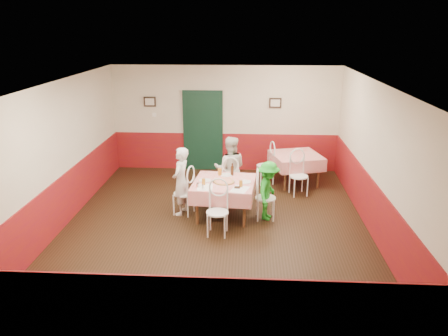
# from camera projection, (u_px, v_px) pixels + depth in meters

# --- Properties ---
(floor) EXTENTS (7.00, 7.00, 0.00)m
(floor) POSITION_uv_depth(u_px,v_px,m) (216.00, 224.00, 8.72)
(floor) COLOR black
(floor) RESTS_ON ground
(ceiling) EXTENTS (7.00, 7.00, 0.00)m
(ceiling) POSITION_uv_depth(u_px,v_px,m) (215.00, 83.00, 7.84)
(ceiling) COLOR white
(ceiling) RESTS_ON back_wall
(back_wall) EXTENTS (6.00, 0.10, 2.80)m
(back_wall) POSITION_uv_depth(u_px,v_px,m) (225.00, 119.00, 11.59)
(back_wall) COLOR beige
(back_wall) RESTS_ON ground
(front_wall) EXTENTS (6.00, 0.10, 2.80)m
(front_wall) POSITION_uv_depth(u_px,v_px,m) (192.00, 247.00, 4.96)
(front_wall) COLOR beige
(front_wall) RESTS_ON ground
(left_wall) EXTENTS (0.10, 7.00, 2.80)m
(left_wall) POSITION_uv_depth(u_px,v_px,m) (61.00, 155.00, 8.44)
(left_wall) COLOR beige
(left_wall) RESTS_ON ground
(right_wall) EXTENTS (0.10, 7.00, 2.80)m
(right_wall) POSITION_uv_depth(u_px,v_px,m) (376.00, 160.00, 8.11)
(right_wall) COLOR beige
(right_wall) RESTS_ON ground
(wainscot_back) EXTENTS (6.00, 0.03, 1.00)m
(wainscot_back) POSITION_uv_depth(u_px,v_px,m) (225.00, 152.00, 11.86)
(wainscot_back) COLOR maroon
(wainscot_back) RESTS_ON ground
(wainscot_front) EXTENTS (6.00, 0.03, 1.00)m
(wainscot_front) POSITION_uv_depth(u_px,v_px,m) (194.00, 313.00, 5.26)
(wainscot_front) COLOR maroon
(wainscot_front) RESTS_ON ground
(wainscot_left) EXTENTS (0.03, 7.00, 1.00)m
(wainscot_left) POSITION_uv_depth(u_px,v_px,m) (67.00, 198.00, 8.72)
(wainscot_left) COLOR maroon
(wainscot_left) RESTS_ON ground
(wainscot_right) EXTENTS (0.03, 7.00, 1.00)m
(wainscot_right) POSITION_uv_depth(u_px,v_px,m) (370.00, 204.00, 8.40)
(wainscot_right) COLOR maroon
(wainscot_right) RESTS_ON ground
(door) EXTENTS (0.96, 0.06, 2.10)m
(door) POSITION_uv_depth(u_px,v_px,m) (203.00, 132.00, 11.69)
(door) COLOR black
(door) RESTS_ON ground
(picture_left) EXTENTS (0.32, 0.03, 0.26)m
(picture_left) POSITION_uv_depth(u_px,v_px,m) (150.00, 102.00, 11.51)
(picture_left) COLOR black
(picture_left) RESTS_ON back_wall
(picture_right) EXTENTS (0.32, 0.03, 0.26)m
(picture_right) POSITION_uv_depth(u_px,v_px,m) (275.00, 103.00, 11.33)
(picture_right) COLOR black
(picture_right) RESTS_ON back_wall
(thermostat) EXTENTS (0.10, 0.03, 0.10)m
(thermostat) POSITION_uv_depth(u_px,v_px,m) (154.00, 115.00, 11.62)
(thermostat) COLOR white
(thermostat) RESTS_ON back_wall
(main_table) EXTENTS (1.32, 1.32, 0.77)m
(main_table) POSITION_uv_depth(u_px,v_px,m) (224.00, 199.00, 8.98)
(main_table) COLOR red
(main_table) RESTS_ON ground
(second_table) EXTENTS (1.38, 1.38, 0.77)m
(second_table) POSITION_uv_depth(u_px,v_px,m) (296.00, 169.00, 10.82)
(second_table) COLOR red
(second_table) RESTS_ON ground
(chair_left) EXTENTS (0.52, 0.52, 0.90)m
(chair_left) POSITION_uv_depth(u_px,v_px,m) (184.00, 193.00, 9.08)
(chair_left) COLOR white
(chair_left) RESTS_ON ground
(chair_right) EXTENTS (0.44, 0.44, 0.90)m
(chair_right) POSITION_uv_depth(u_px,v_px,m) (265.00, 198.00, 8.84)
(chair_right) COLOR white
(chair_right) RESTS_ON ground
(chair_far) EXTENTS (0.47, 0.47, 0.90)m
(chair_far) POSITION_uv_depth(u_px,v_px,m) (230.00, 182.00, 9.76)
(chair_far) COLOR white
(chair_far) RESTS_ON ground
(chair_near) EXTENTS (0.45, 0.45, 0.90)m
(chair_near) POSITION_uv_depth(u_px,v_px,m) (217.00, 213.00, 8.16)
(chair_near) COLOR white
(chair_near) RESTS_ON ground
(chair_second_a) EXTENTS (0.52, 0.52, 0.90)m
(chair_second_a) POSITION_uv_depth(u_px,v_px,m) (265.00, 166.00, 10.84)
(chair_second_a) COLOR white
(chair_second_a) RESTS_ON ground
(chair_second_b) EXTENTS (0.52, 0.52, 0.90)m
(chair_second_b) POSITION_uv_depth(u_px,v_px,m) (299.00, 176.00, 10.09)
(chair_second_b) COLOR white
(chair_second_b) RESTS_ON ground
(pizza) EXTENTS (0.44, 0.44, 0.03)m
(pizza) POSITION_uv_depth(u_px,v_px,m) (224.00, 182.00, 8.82)
(pizza) COLOR #B74723
(pizza) RESTS_ON main_table
(plate_left) EXTENTS (0.27, 0.27, 0.01)m
(plate_left) POSITION_uv_depth(u_px,v_px,m) (205.00, 180.00, 8.90)
(plate_left) COLOR white
(plate_left) RESTS_ON main_table
(plate_right) EXTENTS (0.27, 0.27, 0.01)m
(plate_right) POSITION_uv_depth(u_px,v_px,m) (245.00, 182.00, 8.82)
(plate_right) COLOR white
(plate_right) RESTS_ON main_table
(plate_far) EXTENTS (0.27, 0.27, 0.01)m
(plate_far) POSITION_uv_depth(u_px,v_px,m) (226.00, 175.00, 9.23)
(plate_far) COLOR white
(plate_far) RESTS_ON main_table
(glass_a) EXTENTS (0.07, 0.07, 0.13)m
(glass_a) POSITION_uv_depth(u_px,v_px,m) (204.00, 182.00, 8.67)
(glass_a) COLOR #BF7219
(glass_a) RESTS_ON main_table
(glass_b) EXTENTS (0.08, 0.08, 0.13)m
(glass_b) POSITION_uv_depth(u_px,v_px,m) (241.00, 184.00, 8.56)
(glass_b) COLOR #BF7219
(glass_b) RESTS_ON main_table
(glass_c) EXTENTS (0.09, 0.09, 0.15)m
(glass_c) POSITION_uv_depth(u_px,v_px,m) (220.00, 172.00, 9.21)
(glass_c) COLOR #BF7219
(glass_c) RESTS_ON main_table
(beer_bottle) EXTENTS (0.07, 0.07, 0.24)m
(beer_bottle) POSITION_uv_depth(u_px,v_px,m) (232.00, 170.00, 9.19)
(beer_bottle) COLOR #381C0A
(beer_bottle) RESTS_ON main_table
(shaker_a) EXTENTS (0.04, 0.04, 0.09)m
(shaker_a) POSITION_uv_depth(u_px,v_px,m) (198.00, 185.00, 8.53)
(shaker_a) COLOR silver
(shaker_a) RESTS_ON main_table
(shaker_b) EXTENTS (0.04, 0.04, 0.09)m
(shaker_b) POSITION_uv_depth(u_px,v_px,m) (203.00, 187.00, 8.45)
(shaker_b) COLOR silver
(shaker_b) RESTS_ON main_table
(shaker_c) EXTENTS (0.04, 0.04, 0.09)m
(shaker_c) POSITION_uv_depth(u_px,v_px,m) (197.00, 185.00, 8.55)
(shaker_c) COLOR #B23319
(shaker_c) RESTS_ON main_table
(menu_left) EXTENTS (0.32, 0.41, 0.00)m
(menu_left) POSITION_uv_depth(u_px,v_px,m) (205.00, 187.00, 8.56)
(menu_left) COLOR white
(menu_left) RESTS_ON main_table
(menu_right) EXTENTS (0.40, 0.47, 0.00)m
(menu_right) POSITION_uv_depth(u_px,v_px,m) (240.00, 189.00, 8.45)
(menu_right) COLOR white
(menu_right) RESTS_ON main_table
(wallet) EXTENTS (0.12, 0.10, 0.02)m
(wallet) POSITION_uv_depth(u_px,v_px,m) (237.00, 187.00, 8.52)
(wallet) COLOR black
(wallet) RESTS_ON main_table
(diner_left) EXTENTS (0.45, 0.59, 1.44)m
(diner_left) POSITION_uv_depth(u_px,v_px,m) (181.00, 181.00, 9.00)
(diner_left) COLOR gray
(diner_left) RESTS_ON ground
(diner_far) EXTENTS (0.72, 0.56, 1.47)m
(diner_far) POSITION_uv_depth(u_px,v_px,m) (230.00, 169.00, 9.72)
(diner_far) COLOR gray
(diner_far) RESTS_ON ground
(diner_right) EXTENTS (0.63, 0.87, 1.22)m
(diner_right) POSITION_uv_depth(u_px,v_px,m) (268.00, 191.00, 8.79)
(diner_right) COLOR gray
(diner_right) RESTS_ON ground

